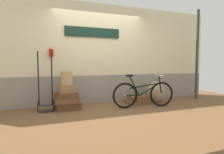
{
  "coord_description": "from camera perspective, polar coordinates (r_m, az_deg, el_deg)",
  "views": [
    {
      "loc": [
        -1.54,
        -4.28,
        1.11
      ],
      "look_at": [
        0.15,
        0.16,
        0.77
      ],
      "focal_mm": 30.12,
      "sensor_mm": 36.0,
      "label": 1
    }
  ],
  "objects": [
    {
      "name": "ground",
      "position": [
        4.69,
        -1.02,
        -9.92
      ],
      "size": [
        9.28,
        5.2,
        0.06
      ],
      "primitive_type": "cube",
      "color": "brown"
    },
    {
      "name": "suitcase_5",
      "position": [
        5.26,
        7.92,
        -6.19
      ],
      "size": [
        0.57,
        0.47,
        0.12
      ],
      "primitive_type": "cube",
      "rotation": [
        0.0,
        0.0,
        -0.09
      ],
      "color": "brown",
      "rests_on": "suitcase_4"
    },
    {
      "name": "suitcase_3",
      "position": [
        4.6,
        -13.64,
        -3.48
      ],
      "size": [
        0.35,
        0.29,
        0.2
      ],
      "primitive_type": "cube",
      "rotation": [
        0.0,
        0.0,
        0.03
      ],
      "color": "olive",
      "rests_on": "suitcase_2"
    },
    {
      "name": "luggage_trolley",
      "position": [
        4.66,
        -19.5,
        -5.33
      ],
      "size": [
        0.38,
        0.35,
        1.39
      ],
      "color": "black",
      "rests_on": "ground"
    },
    {
      "name": "suitcase_2",
      "position": [
        4.63,
        -13.67,
        -5.43
      ],
      "size": [
        0.54,
        0.43,
        0.12
      ],
      "primitive_type": "cube",
      "rotation": [
        0.0,
        0.0,
        0.12
      ],
      "color": "brown",
      "rests_on": "suitcase_1"
    },
    {
      "name": "burlap_sack",
      "position": [
        5.57,
        13.16,
        -4.38
      ],
      "size": [
        0.51,
        0.43,
        0.59
      ],
      "primitive_type": "ellipsoid",
      "color": "#9E8966",
      "rests_on": "ground"
    },
    {
      "name": "station_building",
      "position": [
        5.37,
        -4.01,
        7.02
      ],
      "size": [
        7.28,
        0.74,
        2.76
      ],
      "color": "gray",
      "rests_on": "ground"
    },
    {
      "name": "suitcase_4",
      "position": [
        5.27,
        7.59,
        -7.42
      ],
      "size": [
        0.65,
        0.51,
        0.11
      ],
      "primitive_type": "cube",
      "rotation": [
        0.0,
        0.0,
        -0.1
      ],
      "color": "brown",
      "rests_on": "ground"
    },
    {
      "name": "wicker_basket",
      "position": [
        4.59,
        -13.64,
        -0.34
      ],
      "size": [
        0.27,
        0.27,
        0.31
      ],
      "primitive_type": "cylinder",
      "color": "tan",
      "rests_on": "suitcase_3"
    },
    {
      "name": "bicycle",
      "position": [
        4.82,
        9.53,
        -5.07
      ],
      "size": [
        1.6,
        0.46,
        0.84
      ],
      "color": "black",
      "rests_on": "ground"
    },
    {
      "name": "suitcase_0",
      "position": [
        4.72,
        -13.22,
        -8.52
      ],
      "size": [
        0.59,
        0.46,
        0.17
      ],
      "primitive_type": "cube",
      "rotation": [
        0.0,
        0.0,
        0.06
      ],
      "color": "brown",
      "rests_on": "ground"
    },
    {
      "name": "suitcase_1",
      "position": [
        4.67,
        -13.58,
        -6.86
      ],
      "size": [
        0.57,
        0.48,
        0.12
      ],
      "primitive_type": "cube",
      "rotation": [
        0.0,
        0.0,
        0.03
      ],
      "color": "brown",
      "rests_on": "suitcase_0"
    }
  ]
}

